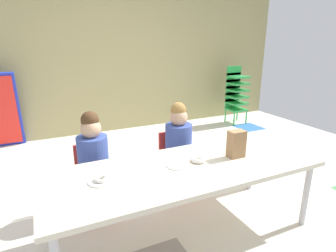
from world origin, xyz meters
The scene contains 11 objects.
ground_plane centered at (0.00, 0.00, -0.01)m, with size 6.56×4.53×0.02m.
back_wall centered at (0.00, 2.27, 1.27)m, with size 6.56×0.10×2.53m, color tan.
craft_table centered at (-0.15, -0.65, 0.54)m, with size 2.05×0.77×0.58m.
seated_child_near_camera centered at (-0.71, -0.04, 0.55)m, with size 0.32×0.32×0.92m.
seated_child_middle_seat centered at (0.11, -0.04, 0.55)m, with size 0.32×0.32×0.92m.
kid_chair_green_stack centered at (2.21, 1.72, 0.58)m, with size 0.32×0.30×1.04m.
paper_bag_brown centered at (0.31, -0.66, 0.69)m, with size 0.13×0.09×0.22m, color #9E754C.
paper_plate_near_edge centered at (-0.76, -0.62, 0.58)m, with size 0.18×0.18×0.01m, color white.
paper_plate_center_table centered at (-0.19, -0.62, 0.58)m, with size 0.18×0.18×0.01m, color white.
donut_powdered_on_plate centered at (-0.76, -0.62, 0.60)m, with size 0.10×0.10×0.03m, color white.
donut_powdered_loose centered at (-0.02, -0.62, 0.60)m, with size 0.12×0.12×0.04m, color white.
Camera 1 is at (-1.07, -2.30, 1.48)m, focal length 29.64 mm.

